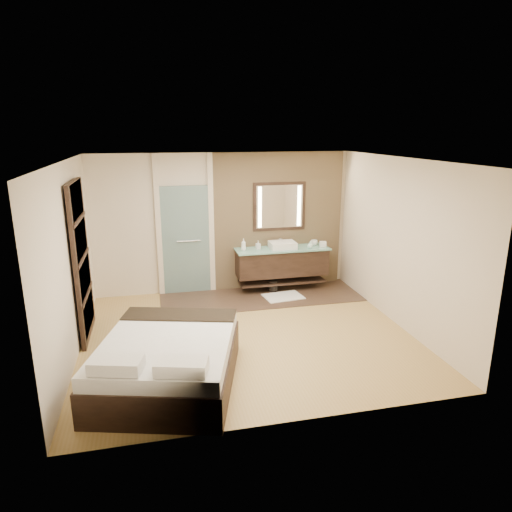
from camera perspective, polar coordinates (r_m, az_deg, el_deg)
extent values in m
plane|color=#AB8848|center=(7.25, -1.02, -9.88)|extent=(5.00, 5.00, 0.00)
cube|color=#3E2922|center=(8.81, 0.64, -5.11)|extent=(3.80, 1.30, 0.01)
cube|color=tan|center=(9.13, 2.83, 4.40)|extent=(2.60, 0.08, 2.70)
cube|color=black|center=(9.04, 3.26, -0.80)|extent=(1.80, 0.50, 0.50)
cube|color=black|center=(9.16, 3.22, -3.14)|extent=(1.71, 0.45, 0.04)
cube|color=#94E3D0|center=(8.95, 3.32, 0.88)|extent=(1.85, 0.55, 0.03)
cube|color=white|center=(8.93, 3.33, 1.38)|extent=(0.50, 0.38, 0.13)
cylinder|color=silver|center=(9.10, 3.00, 1.79)|extent=(0.03, 0.03, 0.18)
cylinder|color=silver|center=(9.05, 3.08, 2.22)|extent=(0.02, 0.10, 0.02)
cube|color=black|center=(9.03, 2.94, 6.21)|extent=(1.06, 0.03, 0.96)
cube|color=white|center=(9.02, 2.97, 6.19)|extent=(0.94, 0.01, 0.84)
cube|color=#FFF0BF|center=(8.91, 0.49, 6.10)|extent=(0.07, 0.01, 0.80)
cube|color=#FFF0BF|center=(9.13, 5.41, 6.26)|extent=(0.07, 0.01, 0.80)
cube|color=#9DC6C4|center=(8.87, -8.77, 1.92)|extent=(0.90, 0.05, 2.10)
cylinder|color=silver|center=(8.83, -8.42, 1.87)|extent=(0.45, 0.03, 0.03)
cube|color=beige|center=(8.80, -12.10, 3.64)|extent=(0.10, 0.08, 2.70)
cube|color=beige|center=(8.87, -5.62, 4.01)|extent=(0.10, 0.08, 2.70)
cube|color=black|center=(7.35, -20.98, -0.60)|extent=(0.06, 1.20, 2.40)
cube|color=beige|center=(7.60, -20.22, -6.62)|extent=(0.02, 1.06, 0.52)
cube|color=beige|center=(7.41, -20.65, -2.41)|extent=(0.02, 1.06, 0.52)
cube|color=beige|center=(7.26, -21.08, 2.01)|extent=(0.02, 1.06, 0.52)
cube|color=beige|center=(7.16, -21.54, 6.59)|extent=(0.02, 1.06, 0.52)
cube|color=black|center=(6.00, -10.86, -13.58)|extent=(2.08, 2.35, 0.44)
cube|color=white|center=(5.86, -11.02, -10.93)|extent=(2.01, 2.29, 0.18)
cube|color=black|center=(6.49, -9.52, -7.30)|extent=(1.61, 0.85, 0.04)
cube|color=white|center=(5.20, -17.03, -12.85)|extent=(0.61, 0.44, 0.14)
cube|color=white|center=(5.02, -9.29, -13.43)|extent=(0.61, 0.44, 0.14)
cube|color=white|center=(8.79, 3.42, -5.09)|extent=(0.78, 0.59, 0.02)
cylinder|color=black|center=(9.07, 2.17, -3.75)|extent=(0.22, 0.22, 0.23)
cube|color=white|center=(9.15, 8.36, 1.48)|extent=(0.14, 0.14, 0.10)
imported|color=white|center=(8.77, -1.57, 1.45)|extent=(0.10, 0.10, 0.23)
imported|color=#B2B2B2|center=(8.84, 0.27, 1.38)|extent=(0.09, 0.09, 0.17)
imported|color=#BDEEE6|center=(8.98, 6.79, 1.40)|extent=(0.14, 0.14, 0.14)
imported|color=white|center=(9.22, 7.27, 1.66)|extent=(0.17, 0.17, 0.11)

